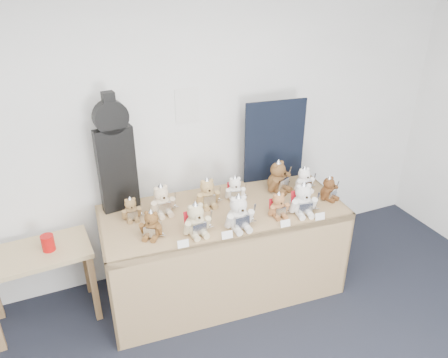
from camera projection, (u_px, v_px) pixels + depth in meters
name	position (u px, v px, depth m)	size (l,w,h in m)	color
room_shell	(187.00, 106.00, 3.69)	(6.00, 6.00, 6.00)	silver
display_table	(226.00, 233.00, 3.64)	(2.07, 0.98, 0.84)	#977C4D
side_table	(38.00, 264.00, 3.43)	(0.84, 0.50, 0.68)	tan
guitar_case	(115.00, 155.00, 3.44)	(0.31, 0.12, 0.99)	black
navy_board	(275.00, 141.00, 3.96)	(0.57, 0.02, 0.76)	black
red_cup	(48.00, 243.00, 3.37)	(0.10, 0.10, 0.13)	#B50C0C
teddy_front_far_left	(152.00, 225.00, 3.25)	(0.20, 0.20, 0.25)	brown
teddy_front_left	(196.00, 220.00, 3.27)	(0.24, 0.20, 0.29)	#C2B189
teddy_front_centre	(239.00, 214.00, 3.34)	(0.26, 0.20, 0.32)	silver
teddy_front_right	(278.00, 206.00, 3.51)	(0.19, 0.16, 0.23)	#9F663C
teddy_front_far_right	(303.00, 200.00, 3.53)	(0.25, 0.22, 0.31)	silver
teddy_front_end	(329.00, 189.00, 3.75)	(0.19, 0.18, 0.23)	#56351D
teddy_back_left	(162.00, 201.00, 3.53)	(0.24, 0.19, 0.29)	beige
teddy_back_centre_left	(207.00, 193.00, 3.65)	(0.22, 0.19, 0.28)	tan
teddy_back_centre_right	(235.00, 189.00, 3.75)	(0.20, 0.18, 0.24)	white
teddy_back_right	(278.00, 178.00, 3.87)	(0.26, 0.25, 0.32)	brown
teddy_back_end	(304.00, 180.00, 3.89)	(0.20, 0.16, 0.25)	white
teddy_back_far_left	(131.00, 210.00, 3.47)	(0.17, 0.14, 0.21)	olive
entry_card_a	(183.00, 244.00, 3.15)	(0.08, 0.00, 0.06)	silver
entry_card_b	(227.00, 235.00, 3.25)	(0.09, 0.00, 0.06)	silver
entry_card_c	(285.00, 223.00, 3.39)	(0.08, 0.00, 0.06)	silver
entry_card_d	(320.00, 216.00, 3.47)	(0.08, 0.00, 0.06)	silver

